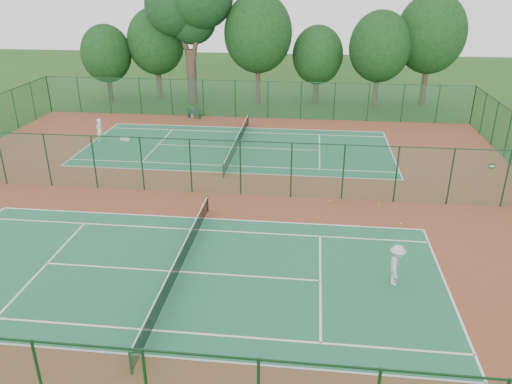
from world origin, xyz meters
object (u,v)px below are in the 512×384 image
at_px(big_tree, 190,5).
at_px(bench, 194,113).
at_px(player_near, 396,265).
at_px(kit_bag, 125,139).
at_px(trash_bin, 193,113).
at_px(player_far, 99,130).

bearing_deg(big_tree, bench, -77.27).
xyz_separation_m(player_near, bench, (-15.00, 25.98, -0.48)).
height_order(kit_bag, big_tree, big_tree).
distance_m(player_near, bench, 30.00).
distance_m(trash_bin, big_tree, 11.01).
bearing_deg(player_far, bench, 148.38).
distance_m(trash_bin, kit_bag, 8.62).
bearing_deg(kit_bag, big_tree, 85.09).
bearing_deg(player_near, player_far, 58.93).
distance_m(player_near, big_tree, 37.08).
relative_size(bench, kit_bag, 2.00).
xyz_separation_m(player_near, trash_bin, (-15.20, 26.26, -0.52)).
distance_m(bench, big_tree, 11.15).
xyz_separation_m(player_near, big_tree, (-16.38, 32.09, 8.74)).
distance_m(trash_bin, bench, 0.34).
height_order(player_near, big_tree, big_tree).
height_order(player_near, bench, player_near).
bearing_deg(player_near, bench, 39.88).
height_order(trash_bin, kit_bag, trash_bin).
height_order(player_far, bench, player_far).
distance_m(player_far, big_tree, 17.04).
xyz_separation_m(bench, big_tree, (-1.38, 6.11, 9.22)).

